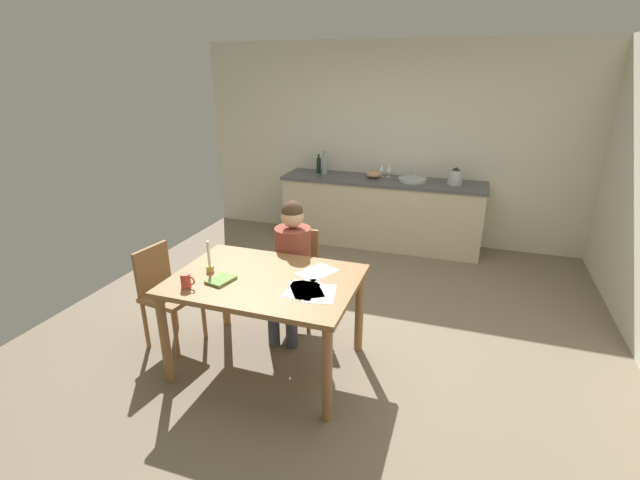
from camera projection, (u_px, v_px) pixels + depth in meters
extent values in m
cube|color=#7A6B56|center=(330.00, 328.00, 4.18)|extent=(5.20, 5.20, 0.04)
cube|color=beige|center=(389.00, 144.00, 6.01)|extent=(5.20, 0.12, 2.60)
cube|color=beige|center=(381.00, 213.00, 6.00)|extent=(2.59, 0.60, 0.86)
cube|color=#4C4C51|center=(382.00, 181.00, 5.84)|extent=(2.63, 0.64, 0.04)
cube|color=olive|center=(265.00, 280.00, 3.38)|extent=(1.39, 0.99, 0.04)
cylinder|color=olive|center=(165.00, 339.00, 3.33)|extent=(0.07, 0.07, 0.73)
cylinder|color=olive|center=(327.00, 374.00, 2.94)|extent=(0.07, 0.07, 0.73)
cylinder|color=olive|center=(224.00, 289.00, 4.09)|extent=(0.07, 0.07, 0.73)
cylinder|color=olive|center=(359.00, 311.00, 3.71)|extent=(0.07, 0.07, 0.73)
cube|color=olive|center=(295.00, 278.00, 4.09)|extent=(0.44, 0.44, 0.04)
cube|color=olive|center=(299.00, 249.00, 4.18)|extent=(0.36, 0.07, 0.40)
cylinder|color=olive|center=(272.00, 307.00, 4.05)|extent=(0.04, 0.04, 0.45)
cylinder|color=olive|center=(309.00, 311.00, 3.99)|extent=(0.04, 0.04, 0.45)
cylinder|color=olive|center=(283.00, 290.00, 4.36)|extent=(0.04, 0.04, 0.45)
cylinder|color=olive|center=(317.00, 294.00, 4.30)|extent=(0.04, 0.04, 0.45)
cylinder|color=brown|center=(293.00, 254.00, 3.99)|extent=(0.35, 0.35, 0.50)
sphere|color=#D8AD8C|center=(292.00, 216.00, 3.86)|extent=(0.20, 0.20, 0.20)
sphere|color=#473323|center=(292.00, 212.00, 3.84)|extent=(0.19, 0.19, 0.19)
cylinder|color=#383847|center=(279.00, 288.00, 3.92)|extent=(0.17, 0.39, 0.13)
cylinder|color=#383847|center=(274.00, 322.00, 3.83)|extent=(0.10, 0.10, 0.45)
cylinder|color=#383847|center=(297.00, 290.00, 3.89)|extent=(0.17, 0.39, 0.13)
cylinder|color=#383847|center=(292.00, 324.00, 3.79)|extent=(0.10, 0.10, 0.45)
cube|color=olive|center=(172.00, 296.00, 3.78)|extent=(0.45, 0.45, 0.04)
cube|color=olive|center=(153.00, 269.00, 3.78)|extent=(0.08, 0.36, 0.40)
cylinder|color=olive|center=(176.00, 334.00, 3.65)|extent=(0.04, 0.04, 0.44)
cylinder|color=olive|center=(204.00, 315.00, 3.93)|extent=(0.04, 0.04, 0.44)
cylinder|color=olive|center=(146.00, 324.00, 3.79)|extent=(0.04, 0.04, 0.44)
cylinder|color=olive|center=(175.00, 306.00, 4.08)|extent=(0.04, 0.04, 0.44)
cylinder|color=#D84C3F|center=(186.00, 280.00, 3.21)|extent=(0.07, 0.07, 0.11)
torus|color=#D84C3F|center=(191.00, 281.00, 3.20)|extent=(0.07, 0.01, 0.07)
cylinder|color=gold|center=(210.00, 269.00, 3.47)|extent=(0.06, 0.06, 0.05)
cylinder|color=white|center=(209.00, 254.00, 3.42)|extent=(0.02, 0.02, 0.20)
cube|color=olive|center=(221.00, 280.00, 3.32)|extent=(0.19, 0.22, 0.02)
cube|color=white|center=(320.00, 293.00, 3.14)|extent=(0.27, 0.33, 0.00)
cube|color=white|center=(302.00, 290.00, 3.19)|extent=(0.22, 0.31, 0.00)
cube|color=white|center=(306.00, 289.00, 3.20)|extent=(0.34, 0.36, 0.00)
cube|color=white|center=(317.00, 272.00, 3.47)|extent=(0.31, 0.36, 0.00)
cylinder|color=#B2B7BC|center=(413.00, 180.00, 5.71)|extent=(0.36, 0.36, 0.04)
cylinder|color=silver|center=(415.00, 170.00, 5.81)|extent=(0.02, 0.02, 0.24)
cylinder|color=black|center=(319.00, 165.00, 6.14)|extent=(0.06, 0.06, 0.21)
cylinder|color=black|center=(319.00, 156.00, 6.09)|extent=(0.03, 0.03, 0.05)
cylinder|color=#8C999E|center=(325.00, 165.00, 6.06)|extent=(0.08, 0.08, 0.25)
cylinder|color=#8C999E|center=(325.00, 153.00, 6.01)|extent=(0.03, 0.03, 0.06)
ellipsoid|color=tan|center=(374.00, 174.00, 5.90)|extent=(0.21, 0.21, 0.09)
cylinder|color=#B7BABF|center=(455.00, 177.00, 5.53)|extent=(0.18, 0.18, 0.18)
cone|color=#262628|center=(456.00, 169.00, 5.49)|extent=(0.11, 0.11, 0.04)
cylinder|color=silver|center=(389.00, 177.00, 5.95)|extent=(0.06, 0.06, 0.00)
cylinder|color=silver|center=(389.00, 174.00, 5.94)|extent=(0.01, 0.01, 0.07)
cone|color=silver|center=(389.00, 168.00, 5.91)|extent=(0.07, 0.07, 0.08)
cylinder|color=silver|center=(381.00, 176.00, 5.98)|extent=(0.06, 0.06, 0.00)
cylinder|color=silver|center=(382.00, 173.00, 5.97)|extent=(0.01, 0.01, 0.07)
cone|color=silver|center=(382.00, 168.00, 5.94)|extent=(0.07, 0.07, 0.08)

